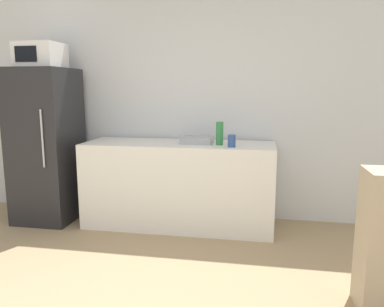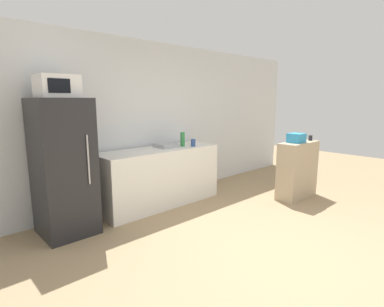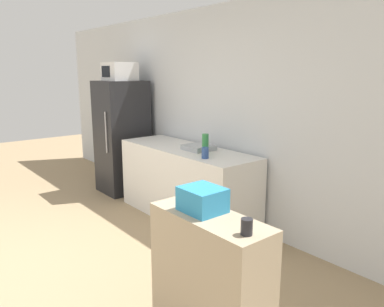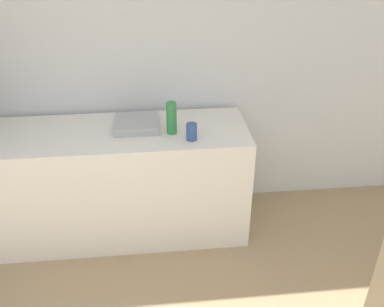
# 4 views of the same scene
# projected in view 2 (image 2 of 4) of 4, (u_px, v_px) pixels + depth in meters

# --- Properties ---
(ground_plane) EXTENTS (14.00, 14.00, 0.00)m
(ground_plane) POSITION_uv_depth(u_px,v_px,m) (288.00, 260.00, 3.16)
(ground_plane) COLOR #9E8460
(wall_back) EXTENTS (8.00, 0.06, 2.60)m
(wall_back) POSITION_uv_depth(u_px,v_px,m) (141.00, 123.00, 4.89)
(wall_back) COLOR silver
(wall_back) RESTS_ON ground_plane
(refrigerator) EXTENTS (0.62, 0.69, 1.69)m
(refrigerator) POSITION_uv_depth(u_px,v_px,m) (63.00, 168.00, 3.68)
(refrigerator) COLOR #232326
(refrigerator) RESTS_ON ground_plane
(microwave) EXTENTS (0.44, 0.40, 0.26)m
(microwave) POSITION_uv_depth(u_px,v_px,m) (57.00, 86.00, 3.51)
(microwave) COLOR white
(microwave) RESTS_ON refrigerator
(counter) EXTENTS (2.01, 0.66, 0.91)m
(counter) POSITION_uv_depth(u_px,v_px,m) (159.00, 177.00, 4.80)
(counter) COLOR silver
(counter) RESTS_ON ground_plane
(sink_basin) EXTENTS (0.32, 0.31, 0.06)m
(sink_basin) POSITION_uv_depth(u_px,v_px,m) (166.00, 145.00, 4.87)
(sink_basin) COLOR #9EA3A8
(sink_basin) RESTS_ON counter
(bottle_tall) EXTENTS (0.07, 0.07, 0.24)m
(bottle_tall) POSITION_uv_depth(u_px,v_px,m) (183.00, 139.00, 4.94)
(bottle_tall) COLOR #2D7F42
(bottle_tall) RESTS_ON counter
(bottle_short) EXTENTS (0.08, 0.08, 0.12)m
(bottle_short) POSITION_uv_depth(u_px,v_px,m) (193.00, 143.00, 4.96)
(bottle_short) COLOR #2D4C8C
(bottle_short) RESTS_ON counter
(shelf_cabinet) EXTENTS (0.85, 0.33, 0.97)m
(shelf_cabinet) POSITION_uv_depth(u_px,v_px,m) (297.00, 170.00, 5.13)
(shelf_cabinet) COLOR tan
(shelf_cabinet) RESTS_ON ground_plane
(basket) EXTENTS (0.26, 0.23, 0.15)m
(basket) POSITION_uv_depth(u_px,v_px,m) (296.00, 138.00, 4.98)
(basket) COLOR #2D8EC6
(basket) RESTS_ON shelf_cabinet
(jar) EXTENTS (0.07, 0.07, 0.09)m
(jar) POSITION_uv_depth(u_px,v_px,m) (310.00, 138.00, 5.23)
(jar) COLOR #232328
(jar) RESTS_ON shelf_cabinet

